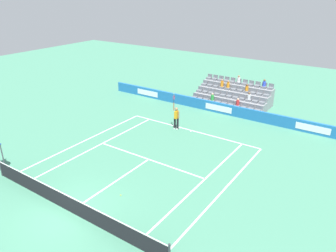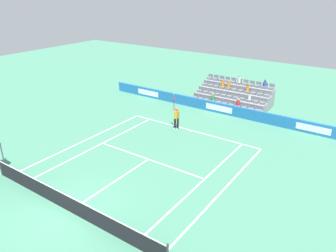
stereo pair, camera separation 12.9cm
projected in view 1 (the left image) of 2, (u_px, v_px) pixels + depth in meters
The scene contains 14 objects.
ground_plane at pixel (70, 212), 16.12m from camera, with size 80.00×80.00×0.00m, color #47896B.
line_baseline at pixel (192, 131), 25.14m from camera, with size 10.97×0.10×0.01m, color white.
line_service at pixel (149, 159), 20.97m from camera, with size 8.23×0.10×0.01m, color white.
line_centre_service at pixel (115, 182), 18.54m from camera, with size 0.10×6.40×0.01m, color white.
line_singles_sideline_left at pixel (98, 146), 22.75m from camera, with size 0.10×11.89×0.01m, color white.
line_singles_sideline_right at pixel (201, 182), 18.50m from camera, with size 0.10×11.89×0.01m, color white.
line_doubles_sideline_left at pixel (84, 141), 23.46m from camera, with size 0.10×11.89×0.01m, color white.
line_doubles_sideline_right at pixel (223, 190), 17.79m from camera, with size 0.10×11.89×0.01m, color white.
line_centre_mark at pixel (191, 131), 25.06m from camera, with size 0.10×0.20×0.01m, color white.
sponsor_barrier at pixel (219, 108), 28.48m from camera, with size 23.41×0.22×0.93m.
tennis_net at pixel (69, 203), 15.92m from camera, with size 11.97×0.10×1.07m.
tennis_player at pixel (176, 117), 25.04m from camera, with size 0.53×0.39×2.85m.
stadium_stand at pixel (233, 97), 30.62m from camera, with size 6.82×3.80×2.52m.
loose_tennis_ball at pixel (121, 195), 17.33m from camera, with size 0.07×0.07×0.07m, color #D1E533.
Camera 1 is at (-11.39, 8.11, 10.29)m, focal length 34.83 mm.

